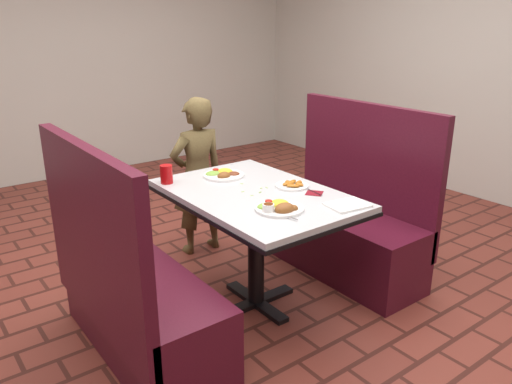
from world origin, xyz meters
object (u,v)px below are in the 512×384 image
Objects in this scene: plantain_plate at (292,185)px; booth_bench_right at (346,226)px; near_dinner_plate at (279,205)px; dining_table at (256,207)px; booth_bench_left at (134,299)px; diner_person at (198,177)px; far_dinner_plate at (223,173)px; red_tumbler at (166,174)px.

booth_bench_right is at bearing 5.49° from plantain_plate.
dining_table is at bearing 75.11° from near_dinner_plate.
diner_person reaches higher than booth_bench_left.
diner_person reaches higher than near_dinner_plate.
red_tumbler reaches higher than far_dinner_plate.
dining_table is 1.02× the size of diner_person.
red_tumbler is at bearing 157.63° from booth_bench_right.
plantain_plate is (1.03, -0.05, 0.43)m from booth_bench_left.
far_dinner_plate is at bearing 116.00° from plantain_plate.
plantain_plate is 1.75× the size of red_tumbler.
booth_bench_right reaches higher than plantain_plate.
booth_bench_left is at bearing -134.79° from red_tumbler.
near_dinner_plate is 2.29× the size of red_tumbler.
diner_person reaches higher than red_tumbler.
diner_person reaches higher than booth_bench_right.
dining_table is 0.59m from red_tumbler.
dining_table is at bearing 0.00° from booth_bench_left.
far_dinner_plate is at bearing -14.45° from red_tumbler.
diner_person is 0.57m from far_dinner_plate.
booth_bench_left is (-0.80, 0.00, -0.32)m from dining_table.
diner_person is (-0.66, 0.90, 0.26)m from booth_bench_right.
booth_bench_left is at bearing -155.41° from far_dinner_plate.
red_tumbler is (-0.25, 0.78, 0.03)m from near_dinner_plate.
dining_table is 4.64× the size of near_dinner_plate.
booth_bench_left is at bearing 180.00° from dining_table.
near_dinner_plate is at bearing -71.94° from red_tumbler.
diner_person is 0.98m from plantain_plate.
booth_bench_left is 1.12m from plantain_plate.
dining_table is at bearing 166.64° from plantain_plate.
booth_bench_right reaches higher than near_dinner_plate.
red_tumbler is at bearing 44.40° from diner_person.
far_dinner_plate is at bearing 24.59° from booth_bench_left.
plantain_plate reaches higher than dining_table.
booth_bench_right is 1.01× the size of diner_person.
diner_person is 4.55× the size of near_dinner_plate.
far_dinner_plate is (-0.12, -0.53, 0.18)m from diner_person.
booth_bench_right is 0.72m from plantain_plate.
diner_person is 4.56× the size of far_dinner_plate.
red_tumbler is at bearing 137.33° from plantain_plate.
near_dinner_plate is at bearing -23.38° from booth_bench_left.
booth_bench_right is 1.15m from diner_person.
booth_bench_right is 1.04m from near_dinner_plate.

